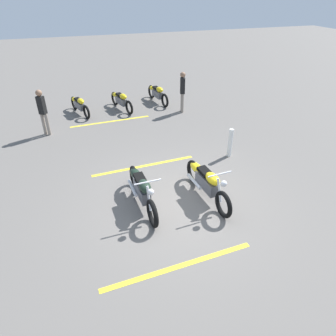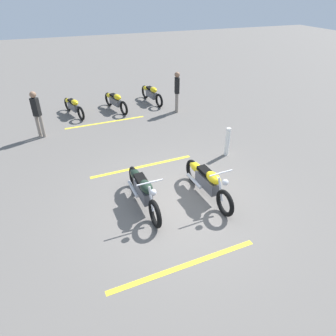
# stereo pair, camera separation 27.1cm
# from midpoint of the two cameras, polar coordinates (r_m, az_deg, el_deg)

# --- Properties ---
(ground_plane) EXTENTS (60.00, 60.00, 0.00)m
(ground_plane) POSITION_cam_midpoint_polar(r_m,az_deg,el_deg) (7.74, 2.64, -6.69)
(ground_plane) COLOR #66605B
(motorcycle_bright_foreground) EXTENTS (2.23, 0.62, 1.04)m
(motorcycle_bright_foreground) POSITION_cam_midpoint_polar(r_m,az_deg,el_deg) (7.78, 8.24, -2.57)
(motorcycle_bright_foreground) COLOR black
(motorcycle_bright_foreground) RESTS_ON ground
(motorcycle_dark_foreground) EXTENTS (2.23, 0.62, 1.04)m
(motorcycle_dark_foreground) POSITION_cam_midpoint_polar(r_m,az_deg,el_deg) (7.46, -3.97, -3.95)
(motorcycle_dark_foreground) COLOR black
(motorcycle_dark_foreground) RESTS_ON ground
(motorcycle_row_far_left) EXTENTS (2.05, 0.45, 0.77)m
(motorcycle_row_far_left) POSITION_cam_midpoint_polar(r_m,az_deg,el_deg) (14.43, -1.49, 13.94)
(motorcycle_row_far_left) COLOR black
(motorcycle_row_far_left) RESTS_ON ground
(motorcycle_row_left) EXTENTS (1.96, 0.64, 0.76)m
(motorcycle_row_left) POSITION_cam_midpoint_polar(r_m,az_deg,el_deg) (13.67, -8.31, 12.57)
(motorcycle_row_left) COLOR black
(motorcycle_row_left) RESTS_ON ground
(motorcycle_row_center) EXTENTS (1.85, 0.67, 0.72)m
(motorcycle_row_center) POSITION_cam_midpoint_polar(r_m,az_deg,el_deg) (13.53, -15.85, 11.43)
(motorcycle_row_center) COLOR black
(motorcycle_row_center) RESTS_ON ground
(bystander_near_row) EXTENTS (0.28, 0.25, 1.70)m
(bystander_near_row) POSITION_cam_midpoint_polar(r_m,az_deg,el_deg) (13.08, 3.36, 14.45)
(bystander_near_row) COLOR gray
(bystander_near_row) RESTS_ON ground
(bystander_secondary) EXTENTS (0.28, 0.30, 1.67)m
(bystander_secondary) POSITION_cam_midpoint_polar(r_m,az_deg,el_deg) (11.70, -21.97, 10.05)
(bystander_secondary) COLOR gray
(bystander_secondary) RESTS_ON ground
(bollard_post) EXTENTS (0.14, 0.14, 0.93)m
(bollard_post) POSITION_cam_midpoint_polar(r_m,az_deg,el_deg) (9.81, 12.44, 4.66)
(bollard_post) COLOR white
(bollard_post) RESTS_ON ground
(parking_stripe_near) EXTENTS (0.29, 3.20, 0.01)m
(parking_stripe_near) POSITION_cam_midpoint_polar(r_m,az_deg,el_deg) (6.29, 3.52, -18.01)
(parking_stripe_near) COLOR yellow
(parking_stripe_near) RESTS_ON ground
(parking_stripe_mid) EXTENTS (0.29, 3.20, 0.01)m
(parking_stripe_mid) POSITION_cam_midpoint_polar(r_m,az_deg,el_deg) (9.26, -3.69, 0.39)
(parking_stripe_mid) COLOR yellow
(parking_stripe_mid) RESTS_ON ground
(parking_stripe_far) EXTENTS (0.29, 3.20, 0.01)m
(parking_stripe_far) POSITION_cam_midpoint_polar(r_m,az_deg,el_deg) (12.55, -10.15, 8.64)
(parking_stripe_far) COLOR yellow
(parking_stripe_far) RESTS_ON ground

